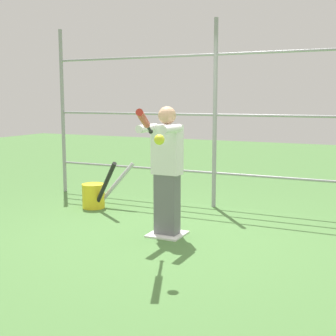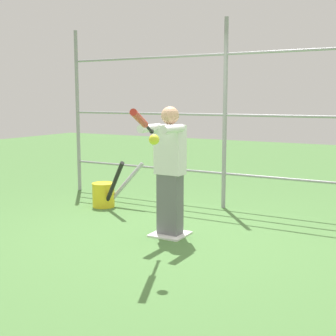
{
  "view_description": "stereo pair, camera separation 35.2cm",
  "coord_description": "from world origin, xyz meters",
  "px_view_note": "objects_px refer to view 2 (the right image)",
  "views": [
    {
      "loc": [
        -2.28,
        4.79,
        1.59
      ],
      "look_at": [
        -0.21,
        0.42,
        0.86
      ],
      "focal_mm": 50.0,
      "sensor_mm": 36.0,
      "label": 1
    },
    {
      "loc": [
        -2.59,
        4.63,
        1.59
      ],
      "look_at": [
        -0.21,
        0.42,
        0.86
      ],
      "focal_mm": 50.0,
      "sensor_mm": 36.0,
      "label": 2
    }
  ],
  "objects_px": {
    "batter": "(169,167)",
    "bat_bucket": "(106,193)",
    "baseball_bat_swinging": "(141,121)",
    "softball_in_flight": "(154,140)"
  },
  "relations": [
    {
      "from": "batter",
      "to": "bat_bucket",
      "type": "bearing_deg",
      "value": -27.41
    },
    {
      "from": "baseball_bat_swinging",
      "to": "bat_bucket",
      "type": "relative_size",
      "value": 1.12
    },
    {
      "from": "batter",
      "to": "baseball_bat_swinging",
      "type": "xyz_separation_m",
      "value": [
        -0.19,
        0.88,
        0.57
      ]
    },
    {
      "from": "batter",
      "to": "softball_in_flight",
      "type": "height_order",
      "value": "batter"
    },
    {
      "from": "batter",
      "to": "baseball_bat_swinging",
      "type": "bearing_deg",
      "value": 102.08
    },
    {
      "from": "batter",
      "to": "softball_in_flight",
      "type": "relative_size",
      "value": 15.61
    },
    {
      "from": "batter",
      "to": "bat_bucket",
      "type": "xyz_separation_m",
      "value": [
        1.52,
        -0.79,
        -0.6
      ]
    },
    {
      "from": "batter",
      "to": "softball_in_flight",
      "type": "xyz_separation_m",
      "value": [
        -0.42,
        1.02,
        0.41
      ]
    },
    {
      "from": "softball_in_flight",
      "to": "batter",
      "type": "bearing_deg",
      "value": -67.86
    },
    {
      "from": "batter",
      "to": "bat_bucket",
      "type": "height_order",
      "value": "batter"
    }
  ]
}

